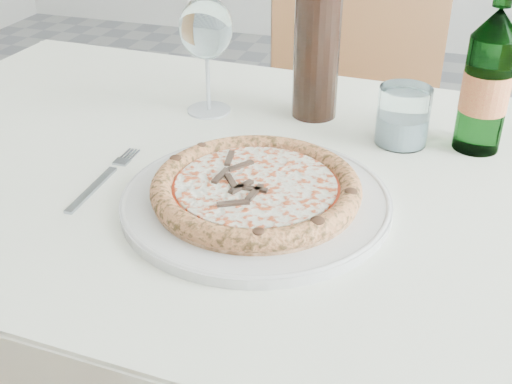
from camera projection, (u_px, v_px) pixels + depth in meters
dining_table at (276, 224)px, 0.97m from camera, size 1.43×0.88×0.76m
chair_far at (361, 117)px, 1.64m from camera, size 0.58×0.58×0.93m
plate at (256, 199)px, 0.84m from camera, size 0.35×0.35×0.02m
pizza at (256, 188)px, 0.83m from camera, size 0.27×0.27×0.03m
fork at (102, 180)px, 0.90m from camera, size 0.02×0.18×0.00m
wine_glass at (206, 31)px, 1.04m from camera, size 0.09×0.09×0.20m
tumbler at (403, 120)px, 0.99m from camera, size 0.08×0.08×0.09m
beer_bottle at (487, 81)px, 0.94m from camera, size 0.07×0.07×0.27m
wine_bottle at (317, 39)px, 1.03m from camera, size 0.08×0.08×0.31m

